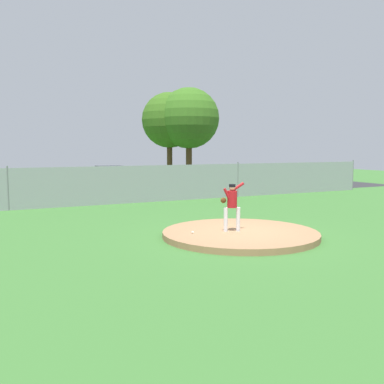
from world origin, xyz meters
TOP-DOWN VIEW (x-y plane):
  - ground_plane at (0.00, 6.00)m, footprint 80.00×80.00m
  - asphalt_strip at (0.00, 14.50)m, footprint 44.00×7.00m
  - pitchers_mound at (0.00, 0.00)m, footprint 5.12×5.12m
  - pitcher_youth at (-0.28, 0.09)m, footprint 0.83×0.32m
  - baseball at (-1.57, 0.36)m, footprint 0.07×0.07m
  - chainlink_fence at (0.00, 10.00)m, footprint 31.86×0.07m
  - parked_car_champagne at (-0.03, 14.73)m, footprint 2.00×4.38m
  - parked_car_red at (10.69, 14.17)m, footprint 1.97×4.11m
  - parked_car_slate at (-4.94, 14.34)m, footprint 2.02×4.20m
  - traffic_cone_orange at (-3.17, 16.57)m, footprint 0.40×0.40m
  - tree_bushy_near at (8.00, 23.80)m, footprint 4.93×4.93m
  - tree_leaning_west at (9.22, 22.36)m, footprint 5.31×5.31m

SIDE VIEW (x-z plane):
  - ground_plane at x=0.00m, z-range 0.00..0.00m
  - asphalt_strip at x=0.00m, z-range 0.00..0.01m
  - pitchers_mound at x=0.00m, z-range 0.00..0.19m
  - baseball at x=-1.57m, z-range 0.19..0.27m
  - traffic_cone_orange at x=-3.17m, z-range -0.01..0.54m
  - parked_car_slate at x=-4.94m, z-range -0.04..1.58m
  - parked_car_red at x=10.69m, z-range -0.05..1.61m
  - parked_car_champagne at x=-0.03m, z-range -0.05..1.75m
  - chainlink_fence at x=0.00m, z-range -0.05..2.04m
  - pitcher_youth at x=-0.28m, z-range 0.35..1.96m
  - tree_bushy_near at x=8.00m, z-range 1.45..9.33m
  - tree_leaning_west at x=9.22m, z-range 1.41..9.60m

